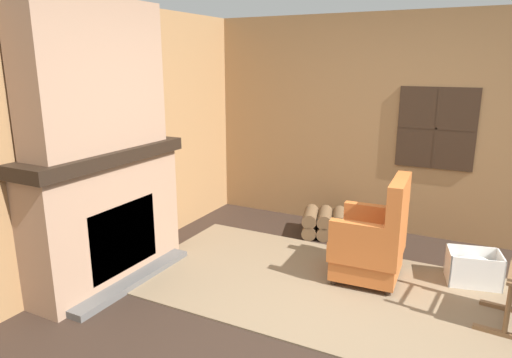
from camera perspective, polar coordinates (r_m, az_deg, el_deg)
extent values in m
plane|color=#2D2119|center=(3.48, 10.92, -19.40)|extent=(14.00, 14.00, 0.00)
cube|color=#9E7247|center=(4.29, -20.95, 4.11)|extent=(0.06, 5.39, 2.45)
cube|color=#9E7247|center=(5.32, 19.13, 6.13)|extent=(5.39, 0.06, 2.45)
cube|color=#382619|center=(5.25, 21.60, 5.91)|extent=(0.80, 0.02, 0.87)
cube|color=silver|center=(5.26, 21.61, 5.92)|extent=(0.76, 0.01, 0.83)
cube|color=#382619|center=(5.25, 21.60, 5.90)|extent=(0.02, 0.02, 0.83)
cube|color=#382619|center=(5.25, 21.60, 5.90)|extent=(0.76, 0.02, 0.02)
cube|color=#9E7A60|center=(4.29, -18.10, -5.04)|extent=(0.39, 1.52, 1.09)
cube|color=black|center=(4.23, -16.47, -6.94)|extent=(0.08, 0.79, 0.61)
cube|color=#565451|center=(4.31, -14.91, -12.14)|extent=(0.16, 1.37, 0.06)
cube|color=black|center=(4.14, -18.75, 2.80)|extent=(0.49, 1.62, 0.11)
cube|color=#9E7A60|center=(4.07, -19.53, 12.08)|extent=(0.34, 1.34, 1.23)
cube|color=#7A664C|center=(4.14, 9.57, -13.35)|extent=(3.56, 1.80, 0.01)
cube|color=#C6662D|center=(4.32, 13.69, -9.81)|extent=(0.59, 0.63, 0.24)
cube|color=#C6662D|center=(4.26, 13.82, -7.97)|extent=(0.62, 0.67, 0.18)
cube|color=#C6662D|center=(4.11, 17.34, -3.69)|extent=(0.15, 0.64, 0.54)
cube|color=#C6662D|center=(3.94, 12.94, -6.80)|extent=(0.53, 0.12, 0.20)
cube|color=#C6662D|center=(4.45, 14.37, -4.41)|extent=(0.53, 0.12, 0.20)
cylinder|color=#332319|center=(4.20, 9.66, -12.58)|extent=(0.05, 0.05, 0.06)
cylinder|color=#332319|center=(4.65, 11.29, -9.89)|extent=(0.05, 0.05, 0.06)
cylinder|color=#332319|center=(4.13, 16.18, -13.51)|extent=(0.05, 0.05, 0.06)
cylinder|color=#332319|center=(4.58, 17.14, -10.66)|extent=(0.05, 0.05, 0.06)
cylinder|color=brown|center=(3.79, 28.98, -14.01)|extent=(0.04, 0.04, 0.38)
cylinder|color=brown|center=(4.16, 29.37, -11.53)|extent=(0.04, 0.04, 0.38)
cylinder|color=brown|center=(5.28, 6.77, -6.07)|extent=(0.28, 0.46, 0.16)
cylinder|color=brown|center=(5.27, 8.55, -6.16)|extent=(0.28, 0.46, 0.16)
cylinder|color=brown|center=(5.27, 10.33, -6.25)|extent=(0.28, 0.46, 0.16)
cylinder|color=brown|center=(5.23, 6.82, -4.65)|extent=(0.28, 0.46, 0.16)
cylinder|color=brown|center=(5.23, 8.60, -4.75)|extent=(0.28, 0.46, 0.16)
cylinder|color=brown|center=(5.22, 10.39, -4.83)|extent=(0.28, 0.46, 0.16)
cube|color=white|center=(4.61, 25.34, -11.65)|extent=(0.49, 0.40, 0.01)
cube|color=white|center=(4.59, 28.18, -10.07)|extent=(0.08, 0.31, 0.30)
cube|color=white|center=(4.51, 22.86, -9.91)|extent=(0.08, 0.31, 0.30)
cube|color=white|center=(4.68, 25.22, -9.26)|extent=(0.43, 0.11, 0.30)
cube|color=white|center=(4.41, 25.89, -10.79)|extent=(0.43, 0.11, 0.30)
ellipsoid|color=white|center=(4.54, 25.56, -9.83)|extent=(0.40, 0.32, 0.18)
ellipsoid|color=#B24C42|center=(3.87, -23.77, 3.16)|extent=(0.09, 0.09, 0.10)
cylinder|color=white|center=(3.85, -23.98, 5.25)|extent=(0.05, 0.05, 0.19)
cube|color=gray|center=(4.50, -14.67, 5.62)|extent=(0.16, 0.21, 0.14)
cube|color=silver|center=(4.44, -13.89, 5.66)|extent=(0.01, 0.04, 0.02)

